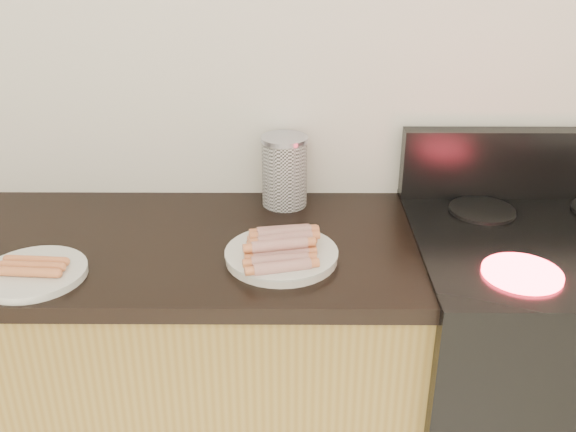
{
  "coord_description": "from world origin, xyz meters",
  "views": [
    {
      "loc": [
        0.08,
        0.24,
        1.66
      ],
      "look_at": [
        0.08,
        1.62,
        1.0
      ],
      "focal_mm": 40.0,
      "sensor_mm": 36.0,
      "label": 1
    }
  ],
  "objects_px": {
    "side_plate": "(33,273)",
    "canister": "(284,171)",
    "stove": "(537,384)",
    "main_plate": "(281,256)",
    "mug": "(281,188)"
  },
  "relations": [
    {
      "from": "main_plate",
      "to": "side_plate",
      "type": "height_order",
      "value": "same"
    },
    {
      "from": "canister",
      "to": "side_plate",
      "type": "bearing_deg",
      "value": -144.38
    },
    {
      "from": "main_plate",
      "to": "mug",
      "type": "relative_size",
      "value": 2.8
    },
    {
      "from": "stove",
      "to": "canister",
      "type": "height_order",
      "value": "canister"
    },
    {
      "from": "canister",
      "to": "mug",
      "type": "relative_size",
      "value": 2.1
    },
    {
      "from": "main_plate",
      "to": "side_plate",
      "type": "distance_m",
      "value": 0.57
    },
    {
      "from": "main_plate",
      "to": "side_plate",
      "type": "relative_size",
      "value": 1.11
    },
    {
      "from": "side_plate",
      "to": "canister",
      "type": "bearing_deg",
      "value": 35.62
    },
    {
      "from": "side_plate",
      "to": "canister",
      "type": "distance_m",
      "value": 0.71
    },
    {
      "from": "stove",
      "to": "mug",
      "type": "bearing_deg",
      "value": 161.32
    },
    {
      "from": "main_plate",
      "to": "stove",
      "type": "bearing_deg",
      "value": 6.47
    },
    {
      "from": "stove",
      "to": "side_plate",
      "type": "height_order",
      "value": "side_plate"
    },
    {
      "from": "main_plate",
      "to": "mug",
      "type": "height_order",
      "value": "mug"
    },
    {
      "from": "stove",
      "to": "canister",
      "type": "relative_size",
      "value": 4.51
    },
    {
      "from": "stove",
      "to": "main_plate",
      "type": "distance_m",
      "value": 0.85
    }
  ]
}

